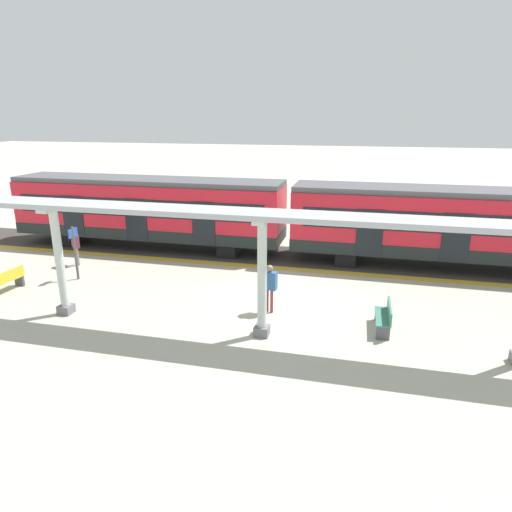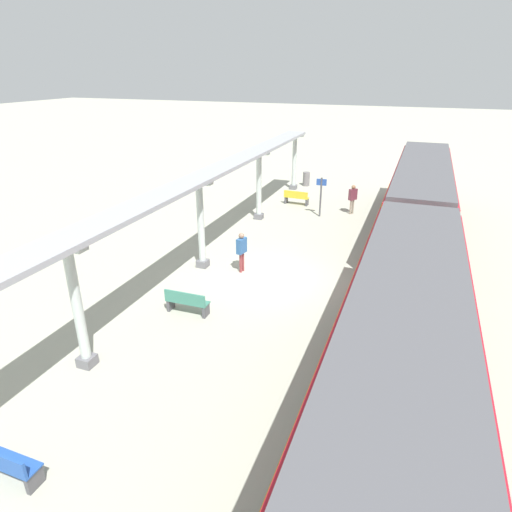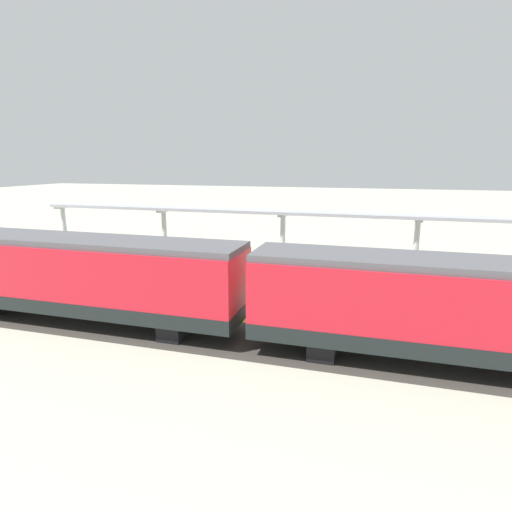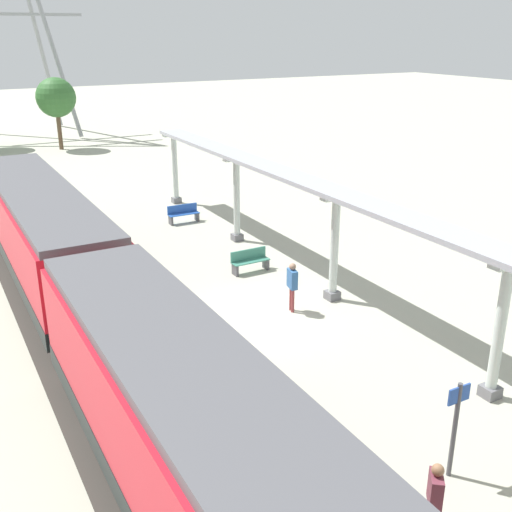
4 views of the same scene
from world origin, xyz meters
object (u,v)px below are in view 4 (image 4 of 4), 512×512
object	(u,v)px
bench_near_end	(183,213)
canopy_pillar_third	(334,248)
canopy_pillar_fifth	(175,168)
platform_info_sign	(456,421)
canopy_pillar_second	(499,331)
passenger_by_the_benches	(292,281)
train_near_carriage	(208,462)
canopy_pillar_fourth	(237,199)
passenger_waiting_near_edge	(435,494)
bench_mid_platform	(250,260)
train_far_carriage	(43,233)

from	to	relation	value
bench_near_end	canopy_pillar_third	bearing A→B (deg)	-84.50
canopy_pillar_fifth	platform_info_sign	xyz separation A→B (m)	(-3.05, -22.62, -0.53)
canopy_pillar_second	passenger_by_the_benches	distance (m)	6.93
train_near_carriage	canopy_pillar_fourth	size ratio (longest dim) A/B	3.71
canopy_pillar_second	canopy_pillar_fourth	size ratio (longest dim) A/B	1.00
bench_near_end	platform_info_sign	xyz separation A→B (m)	(-2.02, -19.15, 0.89)
passenger_waiting_near_edge	canopy_pillar_second	bearing A→B (deg)	30.32
bench_mid_platform	platform_info_sign	bearing A→B (deg)	-98.49
canopy_pillar_second	canopy_pillar_fifth	bearing A→B (deg)	90.00
train_near_carriage	canopy_pillar_third	world-z (taller)	canopy_pillar_third
train_far_carriage	canopy_pillar_second	distance (m)	15.58
canopy_pillar_second	bench_near_end	xyz separation A→B (m)	(-1.03, 17.53, -1.42)
bench_mid_platform	passenger_by_the_benches	world-z (taller)	passenger_by_the_benches
train_far_carriage	passenger_by_the_benches	world-z (taller)	train_far_carriage
canopy_pillar_fifth	passenger_by_the_benches	bearing A→B (deg)	-96.84
canopy_pillar_fourth	platform_info_sign	bearing A→B (deg)	-101.11
passenger_waiting_near_edge	bench_near_end	bearing A→B (deg)	79.88
canopy_pillar_fourth	passenger_waiting_near_edge	size ratio (longest dim) A/B	2.19
canopy_pillar_fourth	platform_info_sign	world-z (taller)	canopy_pillar_fourth
train_near_carriage	bench_mid_platform	world-z (taller)	train_near_carriage
canopy_pillar_third	platform_info_sign	bearing A→B (deg)	-109.94
bench_mid_platform	platform_info_sign	size ratio (longest dim) A/B	0.68
bench_mid_platform	platform_info_sign	xyz separation A→B (m)	(-1.80, -12.05, 0.89)
canopy_pillar_third	canopy_pillar_fifth	xyz separation A→B (m)	(0.00, 14.21, 0.00)
canopy_pillar_fourth	canopy_pillar_second	bearing A→B (deg)	-90.00
passenger_waiting_near_edge	train_near_carriage	bearing A→B (deg)	152.93
canopy_pillar_fourth	bench_near_end	bearing A→B (deg)	105.97
bench_near_end	passenger_waiting_near_edge	bearing A→B (deg)	-100.12
canopy_pillar_second	bench_mid_platform	world-z (taller)	canopy_pillar_second
canopy_pillar_third	platform_info_sign	distance (m)	8.96
canopy_pillar_fourth	bench_mid_platform	bearing A→B (deg)	-109.75
platform_info_sign	bench_near_end	bearing A→B (deg)	83.98
bench_mid_platform	passenger_waiting_near_edge	xyz separation A→B (m)	(-3.39, -13.15, 0.60)
train_near_carriage	canopy_pillar_third	size ratio (longest dim) A/B	3.71
canopy_pillar_second	canopy_pillar_third	size ratio (longest dim) A/B	1.00
canopy_pillar_fourth	passenger_waiting_near_edge	xyz separation A→B (m)	(-4.65, -16.64, -0.81)
bench_near_end	train_far_carriage	bearing A→B (deg)	-149.16
bench_mid_platform	canopy_pillar_fifth	bearing A→B (deg)	83.24
train_far_carriage	canopy_pillar_second	bearing A→B (deg)	-58.32
bench_near_end	passenger_by_the_benches	world-z (taller)	passenger_by_the_benches
train_near_carriage	canopy_pillar_fifth	xyz separation A→B (m)	(8.18, 21.91, 0.03)
train_far_carriage	bench_mid_platform	xyz separation A→B (m)	(6.93, -2.83, -1.39)
train_far_carriage	platform_info_sign	xyz separation A→B (m)	(5.13, -14.88, -0.50)
canopy_pillar_fourth	passenger_by_the_benches	distance (m)	7.50
canopy_pillar_fourth	canopy_pillar_fifth	xyz separation A→B (m)	(0.00, 7.08, 0.00)
canopy_pillar_third	passenger_waiting_near_edge	distance (m)	10.62
train_near_carriage	passenger_by_the_benches	size ratio (longest dim) A/B	8.08
bench_mid_platform	canopy_pillar_third	bearing A→B (deg)	-70.97
train_near_carriage	bench_mid_platform	xyz separation A→B (m)	(6.93, 11.34, -1.39)
platform_info_sign	passenger_by_the_benches	size ratio (longest dim) A/B	1.31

